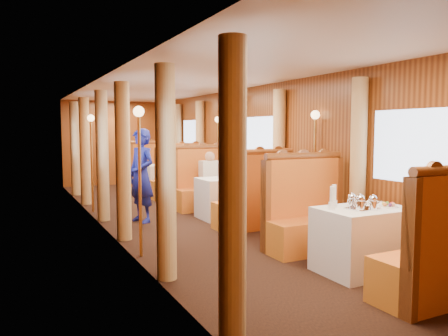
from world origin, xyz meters
TOP-DOWN VIEW (x-y plane):
  - floor at (0.00, 0.00)m, footprint 3.00×12.00m
  - ceiling at (0.00, 0.00)m, footprint 3.00×12.00m
  - wall_far at (0.00, 6.00)m, footprint 3.00×0.01m
  - wall_left at (-1.50, 0.00)m, footprint 0.01×12.00m
  - wall_right at (1.50, 0.00)m, footprint 0.01×12.00m
  - doorway_far at (0.00, 5.97)m, footprint 0.80×0.04m
  - table_near at (0.75, -3.50)m, footprint 1.05×0.72m
  - banquette_near_fwd at (0.75, -4.51)m, footprint 1.30×0.55m
  - banquette_near_aft at (0.75, -2.49)m, footprint 1.30×0.55m
  - table_mid at (0.75, 0.00)m, footprint 1.05×0.72m
  - banquette_mid_fwd at (0.75, -1.01)m, footprint 1.30×0.55m
  - banquette_mid_aft at (0.75, 1.01)m, footprint 1.30×0.55m
  - table_far at (0.75, 3.50)m, footprint 1.05×0.72m
  - banquette_far_fwd at (0.75, 2.49)m, footprint 1.30×0.55m
  - banquette_far_aft at (0.75, 4.51)m, footprint 1.30×0.55m
  - tea_tray at (0.67, -3.55)m, footprint 0.37×0.30m
  - teapot_left at (0.56, -3.63)m, footprint 0.17×0.13m
  - teapot_right at (0.72, -3.66)m, footprint 0.19×0.16m
  - teapot_back at (0.61, -3.44)m, footprint 0.19×0.16m
  - fruit_plate at (1.03, -3.59)m, footprint 0.22×0.22m
  - cup_inboard at (0.35, -3.41)m, footprint 0.08×0.08m
  - cup_outboard at (0.46, -3.31)m, footprint 0.08×0.08m
  - rose_vase_mid at (0.73, 0.01)m, footprint 0.06×0.06m
  - rose_vase_far at (0.78, 3.47)m, footprint 0.06×0.06m
  - window_left_near at (-1.49, -3.50)m, footprint 0.01×1.20m
  - curtain_left_near_a at (-1.38, -4.28)m, footprint 0.22×0.22m
  - curtain_left_near_b at (-1.38, -2.72)m, footprint 0.22×0.22m
  - window_right_near at (1.49, -3.50)m, footprint 0.01×1.20m
  - curtain_right_near_b at (1.38, -2.72)m, footprint 0.22×0.22m
  - window_left_mid at (-1.49, 0.00)m, footprint 0.01×1.20m
  - curtain_left_mid_a at (-1.38, -0.78)m, footprint 0.22×0.22m
  - curtain_left_mid_b at (-1.38, 0.78)m, footprint 0.22×0.22m
  - window_right_mid at (1.49, 0.00)m, footprint 0.01×1.20m
  - curtain_right_mid_a at (1.38, -0.78)m, footprint 0.22×0.22m
  - curtain_right_mid_b at (1.38, 0.78)m, footprint 0.22×0.22m
  - window_left_far at (-1.49, 3.50)m, footprint 0.01×1.20m
  - curtain_left_far_a at (-1.38, 2.72)m, footprint 0.22×0.22m
  - curtain_left_far_b at (-1.38, 4.28)m, footprint 0.22×0.22m
  - window_right_far at (1.49, 3.50)m, footprint 0.01×1.20m
  - curtain_right_far_a at (1.38, 2.72)m, footprint 0.22×0.22m
  - curtain_right_far_b at (1.38, 4.28)m, footprint 0.22×0.22m
  - sconce_left_fore at (-1.40, -1.75)m, footprint 0.14×0.14m
  - sconce_right_fore at (1.40, -1.75)m, footprint 0.14×0.14m
  - sconce_left_aft at (-1.40, 1.75)m, footprint 0.14×0.14m
  - sconce_right_aft at (1.40, 1.75)m, footprint 0.14×0.14m
  - steward at (-0.79, 0.34)m, footprint 0.59×0.71m
  - passenger at (0.75, 0.74)m, footprint 0.40×0.44m

SIDE VIEW (x-z plane):
  - floor at x=0.00m, z-range -0.01..0.01m
  - table_near at x=0.75m, z-range 0.00..0.75m
  - table_mid at x=0.75m, z-range 0.00..0.75m
  - table_far at x=0.75m, z-range 0.00..0.75m
  - banquette_near_fwd at x=0.75m, z-range -0.25..1.09m
  - banquette_near_aft at x=0.75m, z-range -0.25..1.09m
  - banquette_mid_fwd at x=0.75m, z-range -0.25..1.09m
  - banquette_mid_aft at x=0.75m, z-range -0.25..1.09m
  - banquette_far_fwd at x=0.75m, z-range -0.25..1.09m
  - banquette_far_aft at x=0.75m, z-range -0.25..1.09m
  - passenger at x=0.75m, z-range 0.36..1.12m
  - tea_tray at x=0.67m, z-range 0.75..0.76m
  - fruit_plate at x=1.03m, z-range 0.74..0.80m
  - teapot_back at x=0.61m, z-range 0.75..0.88m
  - teapot_right at x=0.72m, z-range 0.75..0.88m
  - teapot_left at x=0.56m, z-range 0.75..0.89m
  - steward at x=-0.79m, z-range 0.00..1.67m
  - cup_inboard at x=0.35m, z-range 0.72..0.99m
  - cup_outboard at x=0.46m, z-range 0.72..0.99m
  - rose_vase_mid at x=0.73m, z-range 0.75..1.11m
  - rose_vase_far at x=0.78m, z-range 0.75..1.11m
  - doorway_far at x=0.00m, z-range 0.00..2.00m
  - curtain_left_near_a at x=-1.38m, z-range 0.00..2.35m
  - curtain_left_near_b at x=-1.38m, z-range 0.00..2.35m
  - curtain_right_near_b at x=1.38m, z-range 0.00..2.35m
  - curtain_left_mid_a at x=-1.38m, z-range 0.00..2.35m
  - curtain_left_mid_b at x=-1.38m, z-range 0.00..2.35m
  - curtain_right_mid_a at x=1.38m, z-range 0.00..2.35m
  - curtain_right_mid_b at x=1.38m, z-range 0.00..2.35m
  - curtain_left_far_a at x=-1.38m, z-range 0.00..2.35m
  - curtain_left_far_b at x=-1.38m, z-range 0.00..2.35m
  - curtain_right_far_a at x=1.38m, z-range 0.00..2.35m
  - curtain_right_far_b at x=1.38m, z-range 0.00..2.35m
  - wall_far at x=0.00m, z-range 0.00..2.50m
  - wall_left at x=-1.50m, z-range 0.00..2.50m
  - wall_right at x=1.50m, z-range 0.00..2.50m
  - sconce_left_fore at x=-1.40m, z-range 0.41..2.36m
  - sconce_right_fore at x=1.40m, z-range 0.41..2.36m
  - sconce_left_aft at x=-1.40m, z-range 0.41..2.36m
  - sconce_right_aft at x=1.40m, z-range 0.41..2.36m
  - window_left_near at x=-1.49m, z-range 1.00..1.90m
  - window_right_near at x=1.49m, z-range 1.00..1.90m
  - window_left_mid at x=-1.49m, z-range 1.00..1.90m
  - window_right_mid at x=1.49m, z-range 1.00..1.90m
  - window_left_far at x=-1.49m, z-range 1.00..1.90m
  - window_right_far at x=1.49m, z-range 1.00..1.90m
  - ceiling at x=0.00m, z-range 2.49..2.51m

